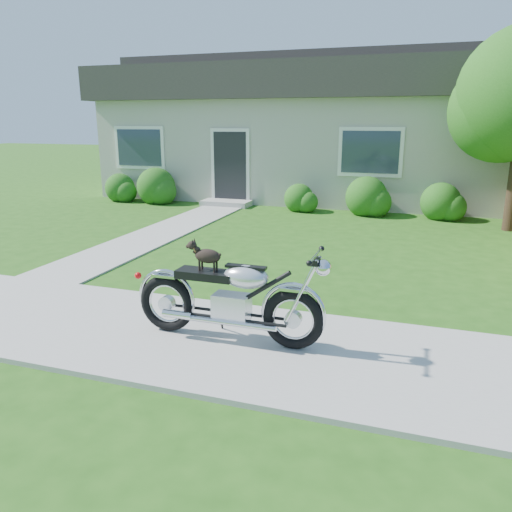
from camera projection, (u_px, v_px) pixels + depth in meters
The scene contains 8 objects.
ground at pixel (81, 321), 6.21m from camera, with size 80.00×80.00×0.00m, color #235114.
sidewalk at pixel (80, 319), 6.21m from camera, with size 24.00×2.20×0.04m, color #9E9B93.
walkway at pixel (167, 230), 11.24m from camera, with size 1.20×8.00×0.03m, color #9E9B93.
house at pixel (305, 128), 16.62m from camera, with size 12.60×7.03×4.50m.
shrub_row at pixel (265, 193), 13.96m from camera, with size 10.30×1.15×1.15m.
potted_plant_left at pixel (157, 191), 15.09m from camera, with size 0.61×0.53×0.68m, color #1A5015.
potted_plant_right at pixel (303, 199), 13.70m from camera, with size 0.37×0.37×0.66m, color #346E1E.
motorcycle_with_dog at pixel (231, 298), 5.45m from camera, with size 2.22×0.60×1.10m.
Camera 1 is at (3.92, -4.78, 2.41)m, focal length 35.00 mm.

